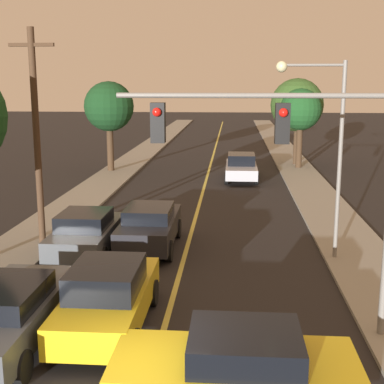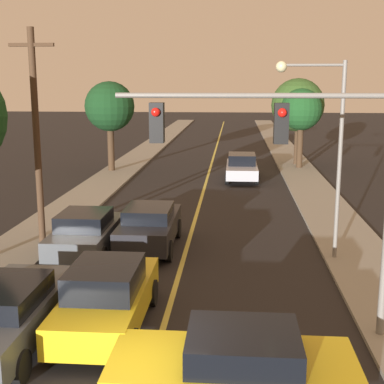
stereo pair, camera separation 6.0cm
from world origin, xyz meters
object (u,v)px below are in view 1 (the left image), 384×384
at_px(car_outer_lane_second, 86,232).
at_px(car_outer_lane_front, 7,313).
at_px(car_far_oncoming, 241,167).
at_px(tree_left_far, 109,107).
at_px(utility_pole_left, 36,134).
at_px(tree_right_far, 301,110).
at_px(car_crossing_right, 237,370).
at_px(streetlamp_right, 324,131).
at_px(traffic_signal_mast, 297,156).
at_px(car_near_lane_front, 108,296).
at_px(car_near_lane_second, 150,226).
at_px(tree_right_near, 297,105).

bearing_deg(car_outer_lane_second, car_outer_lane_front, -90.00).
bearing_deg(car_far_oncoming, tree_left_far, -14.13).
height_order(utility_pole_left, tree_right_far, utility_pole_left).
xyz_separation_m(car_far_oncoming, car_crossing_right, (-0.40, -23.95, -0.01)).
bearing_deg(car_outer_lane_front, streetlamp_right, 40.14).
relative_size(car_far_oncoming, tree_right_far, 0.92).
height_order(car_far_oncoming, traffic_signal_mast, traffic_signal_mast).
bearing_deg(car_crossing_right, streetlamp_right, -17.71).
xyz_separation_m(car_near_lane_front, car_outer_lane_front, (-2.10, -1.03, -0.04)).
bearing_deg(streetlamp_right, tree_right_far, 85.24).
xyz_separation_m(car_crossing_right, traffic_signal_mast, (1.31, 3.11, 3.54)).
bearing_deg(traffic_signal_mast, car_near_lane_front, -179.37).
bearing_deg(traffic_signal_mast, tree_left_far, 112.69).
relative_size(car_near_lane_second, car_crossing_right, 1.02).
bearing_deg(traffic_signal_mast, utility_pole_left, 142.15).
relative_size(streetlamp_right, utility_pole_left, 0.85).
xyz_separation_m(car_near_lane_front, car_far_oncoming, (3.49, 20.88, -0.05)).
bearing_deg(car_near_lane_second, traffic_signal_mast, -55.76).
height_order(car_outer_lane_second, utility_pole_left, utility_pole_left).
bearing_deg(car_outer_lane_second, car_near_lane_second, 22.75).
xyz_separation_m(car_outer_lane_second, streetlamp_right, (7.99, 0.08, 3.58)).
height_order(car_outer_lane_second, traffic_signal_mast, traffic_signal_mast).
relative_size(car_outer_lane_front, utility_pole_left, 0.64).
bearing_deg(car_far_oncoming, tree_right_near, -123.12).
bearing_deg(streetlamp_right, car_outer_lane_second, -179.46).
xyz_separation_m(car_near_lane_second, traffic_signal_mast, (4.40, -6.47, 3.49)).
relative_size(car_near_lane_front, utility_pole_left, 0.61).
xyz_separation_m(car_outer_lane_front, car_outer_lane_second, (0.00, 6.67, -0.01)).
height_order(car_outer_lane_second, streetlamp_right, streetlamp_right).
relative_size(traffic_signal_mast, tree_left_far, 1.06).
bearing_deg(tree_left_far, tree_right_near, 17.09).
xyz_separation_m(car_near_lane_second, tree_left_far, (-5.23, 16.56, 3.49)).
bearing_deg(car_outer_lane_second, tree_left_far, 100.16).
bearing_deg(tree_left_far, car_near_lane_second, -72.48).
distance_m(car_outer_lane_front, car_outer_lane_second, 6.67).
bearing_deg(tree_right_far, utility_pole_left, -121.71).
relative_size(utility_pole_left, tree_right_far, 1.42).
distance_m(tree_right_near, tree_right_far, 1.67).
height_order(traffic_signal_mast, tree_right_far, traffic_signal_mast).
xyz_separation_m(car_outer_lane_second, tree_right_far, (9.63, 19.70, 3.26)).
height_order(car_far_oncoming, car_crossing_right, car_far_oncoming).
height_order(car_outer_lane_front, car_far_oncoming, car_far_oncoming).
bearing_deg(tree_left_far, tree_right_far, 10.02).
bearing_deg(car_outer_lane_front, car_near_lane_front, 26.18).
xyz_separation_m(streetlamp_right, tree_right_near, (1.57, 21.27, -0.05)).
distance_m(car_outer_lane_front, tree_left_far, 24.56).
relative_size(tree_left_far, tree_right_near, 0.96).
xyz_separation_m(car_outer_lane_front, car_crossing_right, (5.19, -2.03, -0.02)).
height_order(car_outer_lane_front, streetlamp_right, streetlamp_right).
height_order(car_near_lane_second, traffic_signal_mast, traffic_signal_mast).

